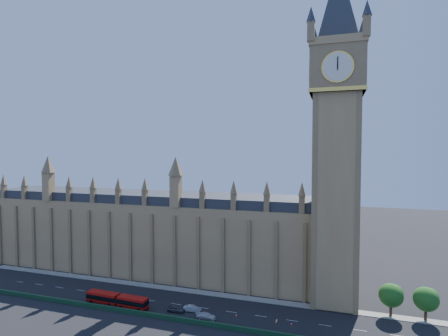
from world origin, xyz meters
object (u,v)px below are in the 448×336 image
(car_white, at_px, (206,316))
(red_bus, at_px, (117,300))
(car_silver, at_px, (192,309))
(car_grey, at_px, (176,309))

(car_white, bearing_deg, red_bus, 92.53)
(car_silver, xyz_separation_m, car_white, (5.06, -2.78, -0.03))
(car_silver, height_order, car_white, car_silver)
(red_bus, distance_m, car_grey, 17.20)
(car_grey, bearing_deg, car_silver, -72.61)
(red_bus, xyz_separation_m, car_grey, (17.10, 1.60, -0.88))
(red_bus, xyz_separation_m, car_white, (26.16, 0.34, -0.92))
(car_silver, distance_m, car_white, 5.77)
(car_grey, relative_size, car_white, 0.90)
(car_grey, distance_m, car_white, 9.14)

